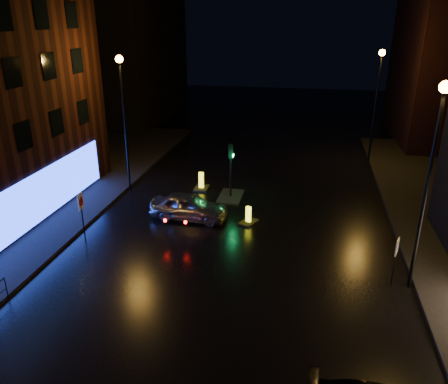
{
  "coord_description": "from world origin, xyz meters",
  "views": [
    {
      "loc": [
        3.22,
        -10.59,
        10.41
      ],
      "look_at": [
        -0.43,
        7.99,
        2.8
      ],
      "focal_mm": 35.0,
      "sensor_mm": 36.0,
      "label": 1
    }
  ],
  "objects_px": {
    "traffic_signal": "(231,190)",
    "silver_hatchback": "(189,207)",
    "bollard_far": "(201,185)",
    "road_sign_left": "(81,205)",
    "road_sign_right": "(396,251)",
    "bollard_near": "(248,219)"
  },
  "relations": [
    {
      "from": "traffic_signal",
      "to": "silver_hatchback",
      "type": "height_order",
      "value": "traffic_signal"
    },
    {
      "from": "silver_hatchback",
      "to": "bollard_far",
      "type": "distance_m",
      "value": 4.54
    },
    {
      "from": "traffic_signal",
      "to": "road_sign_left",
      "type": "relative_size",
      "value": 1.44
    },
    {
      "from": "traffic_signal",
      "to": "bollard_far",
      "type": "xyz_separation_m",
      "value": [
        -2.13,
        1.07,
        -0.25
      ]
    },
    {
      "from": "road_sign_right",
      "to": "traffic_signal",
      "type": "bearing_deg",
      "value": -24.6
    },
    {
      "from": "bollard_far",
      "to": "road_sign_left",
      "type": "relative_size",
      "value": 0.55
    },
    {
      "from": "road_sign_left",
      "to": "road_sign_right",
      "type": "xyz_separation_m",
      "value": [
        14.6,
        -1.31,
        -0.21
      ]
    },
    {
      "from": "traffic_signal",
      "to": "road_sign_right",
      "type": "height_order",
      "value": "traffic_signal"
    },
    {
      "from": "bollard_near",
      "to": "road_sign_left",
      "type": "height_order",
      "value": "road_sign_left"
    },
    {
      "from": "traffic_signal",
      "to": "silver_hatchback",
      "type": "bearing_deg",
      "value": -116.45
    },
    {
      "from": "road_sign_right",
      "to": "road_sign_left",
      "type": "bearing_deg",
      "value": 14.06
    },
    {
      "from": "silver_hatchback",
      "to": "road_sign_left",
      "type": "height_order",
      "value": "road_sign_left"
    },
    {
      "from": "traffic_signal",
      "to": "silver_hatchback",
      "type": "xyz_separation_m",
      "value": [
        -1.71,
        -3.43,
        0.22
      ]
    },
    {
      "from": "bollard_near",
      "to": "road_sign_right",
      "type": "distance_m",
      "value": 8.26
    },
    {
      "from": "road_sign_left",
      "to": "bollard_far",
      "type": "bearing_deg",
      "value": 54.57
    },
    {
      "from": "road_sign_right",
      "to": "silver_hatchback",
      "type": "bearing_deg",
      "value": -5.17
    },
    {
      "from": "road_sign_left",
      "to": "road_sign_right",
      "type": "relative_size",
      "value": 1.13
    },
    {
      "from": "silver_hatchback",
      "to": "bollard_near",
      "type": "xyz_separation_m",
      "value": [
        3.29,
        0.08,
        -0.52
      ]
    },
    {
      "from": "silver_hatchback",
      "to": "bollard_near",
      "type": "bearing_deg",
      "value": -86.5
    },
    {
      "from": "bollard_far",
      "to": "road_sign_right",
      "type": "bearing_deg",
      "value": -41.9
    },
    {
      "from": "bollard_near",
      "to": "bollard_far",
      "type": "relative_size",
      "value": 0.99
    },
    {
      "from": "traffic_signal",
      "to": "road_sign_left",
      "type": "distance_m",
      "value": 9.25
    }
  ]
}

